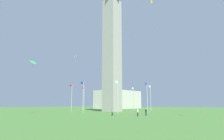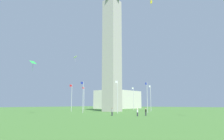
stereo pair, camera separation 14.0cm
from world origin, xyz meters
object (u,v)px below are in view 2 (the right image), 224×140
(flagpole_sw, at_px, (108,98))
(flagpole_s, at_px, (133,98))
(flagpole_se, at_px, (151,97))
(person_black_shirt, at_px, (146,112))
(flagpole_nw, at_px, (72,97))
(kite_green_diamond, at_px, (33,63))
(flagpole_w, at_px, (84,98))
(person_gray_shirt, at_px, (112,112))
(flagpole_n, at_px, (83,96))
(kite_white_diamond, at_px, (75,57))
(person_white_shirt, at_px, (137,112))
(distant_building, at_px, (118,100))
(obelisk_monument, at_px, (112,47))
(flagpole_e, at_px, (147,96))
(kite_yellow_box, at_px, (151,2))
(flagpole_ne, at_px, (117,95))

(flagpole_sw, bearing_deg, flagpole_s, 112.50)
(flagpole_se, height_order, person_black_shirt, flagpole_se)
(flagpole_nw, height_order, kite_green_diamond, kite_green_diamond)
(flagpole_w, relative_size, person_gray_shirt, 5.25)
(flagpole_n, xyz_separation_m, kite_white_diamond, (3.57, 0.22, 10.96))
(person_white_shirt, bearing_deg, distant_building, -18.64)
(flagpole_s, relative_size, person_gray_shirt, 5.25)
(obelisk_monument, xyz_separation_m, flagpole_s, (-13.65, 0.00, -17.85))
(flagpole_w, height_order, person_black_shirt, flagpole_w)
(flagpole_n, height_order, kite_white_diamond, kite_white_diamond)
(flagpole_nw, bearing_deg, kite_green_diamond, 13.26)
(obelisk_monument, relative_size, flagpole_e, 5.00)
(flagpole_s, relative_size, person_white_shirt, 5.65)
(flagpole_e, height_order, person_black_shirt, flagpole_e)
(flagpole_w, relative_size, kite_green_diamond, 3.38)
(flagpole_e, bearing_deg, flagpole_nw, -67.50)
(flagpole_sw, distance_m, kite_green_diamond, 37.85)
(flagpole_n, distance_m, kite_yellow_box, 32.71)
(person_black_shirt, relative_size, distant_building, 0.06)
(flagpole_s, xyz_separation_m, person_gray_shirt, (34.01, 16.19, -4.10))
(flagpole_sw, bearing_deg, flagpole_n, 22.50)
(flagpole_e, relative_size, flagpole_se, 1.00)
(kite_green_diamond, bearing_deg, flagpole_s, 172.14)
(flagpole_ne, height_order, flagpole_s, same)
(person_black_shirt, bearing_deg, flagpole_ne, 39.53)
(flagpole_se, xyz_separation_m, flagpole_s, (-4.01, -9.69, 0.00))
(flagpole_nw, bearing_deg, flagpole_ne, 90.00)
(flagpole_e, xyz_separation_m, kite_white_diamond, (17.27, -13.48, 10.96))
(obelisk_monument, height_order, person_white_shirt, obelisk_monument)
(flagpole_se, distance_m, flagpole_nw, 27.40)
(person_gray_shirt, height_order, distant_building, distant_building)
(person_white_shirt, height_order, distant_building, distant_building)
(flagpole_n, height_order, kite_yellow_box, kite_yellow_box)
(obelisk_monument, bearing_deg, flagpole_se, 134.84)
(flagpole_w, xyz_separation_m, kite_yellow_box, (8.58, 34.17, 24.99))
(flagpole_nw, height_order, person_white_shirt, flagpole_nw)
(flagpole_nw, xyz_separation_m, kite_green_diamond, (17.27, 4.07, 8.56))
(flagpole_n, bearing_deg, flagpole_e, 135.00)
(flagpole_w, xyz_separation_m, person_black_shirt, (15.76, 35.71, -4.17))
(kite_yellow_box, bearing_deg, flagpole_nw, -87.89)
(person_white_shirt, relative_size, distant_building, 0.06)
(flagpole_sw, height_order, person_white_shirt, flagpole_sw)
(flagpole_s, relative_size, kite_white_diamond, 5.06)
(flagpole_ne, relative_size, kite_white_diamond, 5.06)
(flagpole_sw, xyz_separation_m, distant_building, (-31.97, -18.68, 0.09))
(flagpole_se, relative_size, flagpole_nw, 1.00)
(obelisk_monument, distance_m, person_white_shirt, 36.04)
(obelisk_monument, xyz_separation_m, person_white_shirt, (18.64, 21.62, -22.01))
(flagpole_sw, height_order, person_gray_shirt, flagpole_sw)
(flagpole_w, relative_size, person_black_shirt, 5.71)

